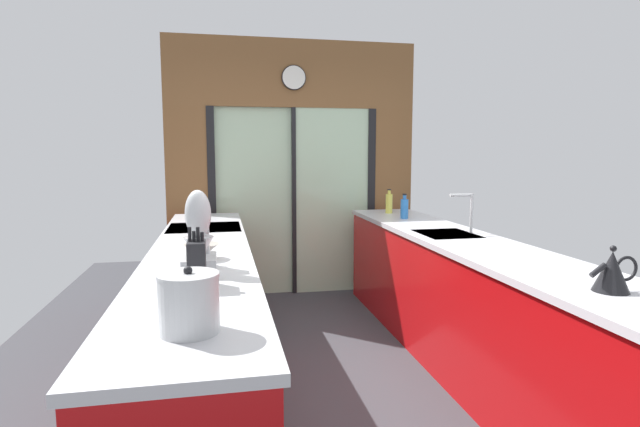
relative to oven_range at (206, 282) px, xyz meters
The scene contains 13 objects.
ground_plane 1.21m from the oven_range, 35.58° to the right, with size 5.04×7.60×0.02m, color #38383D.
back_wall_unit 1.81m from the oven_range, 51.68° to the left, with size 2.64×0.12×2.70m.
left_counter_run 1.12m from the oven_range, 90.08° to the right, with size 0.62×3.80×0.92m.
right_counter_run 2.05m from the oven_range, 27.56° to the right, with size 0.62×3.80×0.92m.
sink_faucet 2.19m from the oven_range, 19.58° to the right, with size 0.19×0.02×0.30m.
oven_range is the anchor object (origin of this frame).
mixing_bowl 1.36m from the oven_range, 89.16° to the right, with size 0.20×0.20×0.09m.
knife_block 1.95m from the oven_range, 89.43° to the right, with size 0.08×0.14×0.27m.
stand_mixer 1.69m from the oven_range, 89.33° to the right, with size 0.17×0.27×0.42m.
stock_pot 2.53m from the oven_range, 89.57° to the right, with size 0.21×0.21×0.23m.
kettle 2.99m from the oven_range, 52.13° to the right, with size 0.24×0.15×0.21m.
soap_bottle_near 1.89m from the oven_range, ahead, with size 0.07×0.07×0.23m.
soap_bottle_far 1.98m from the oven_range, 18.65° to the left, with size 0.07×0.07×0.24m.
Camera 1 is at (-0.78, -2.90, 1.52)m, focal length 27.98 mm.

